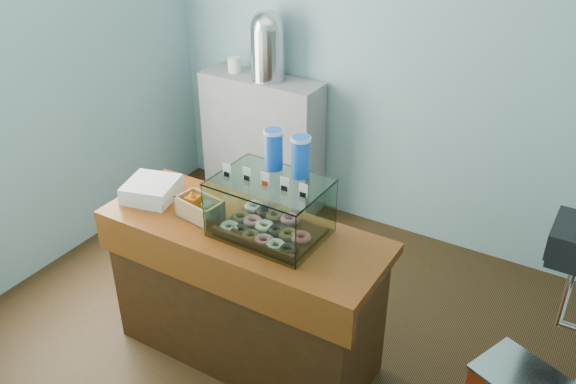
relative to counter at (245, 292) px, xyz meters
The scene contains 8 objects.
ground 0.52m from the counter, 90.00° to the left, with size 3.50×3.50×0.00m, color black.
room_shell 1.27m from the counter, 84.37° to the left, with size 3.54×3.04×2.82m.
counter is the anchor object (origin of this frame).
back_shelf 1.82m from the counter, 119.76° to the left, with size 1.00×0.32×1.10m, color #939396.
display_case 0.63m from the counter, 19.58° to the left, with size 0.58×0.43×0.53m.
condiment_crate 0.57m from the counter, behind, with size 0.27×0.19×0.17m.
pastry_boxes 0.80m from the counter, behind, with size 0.35×0.34×0.11m.
coffee_urn 2.00m from the counter, 117.83° to the left, with size 0.29×0.29×0.53m.
Camera 1 is at (1.61, -2.47, 2.69)m, focal length 38.00 mm.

